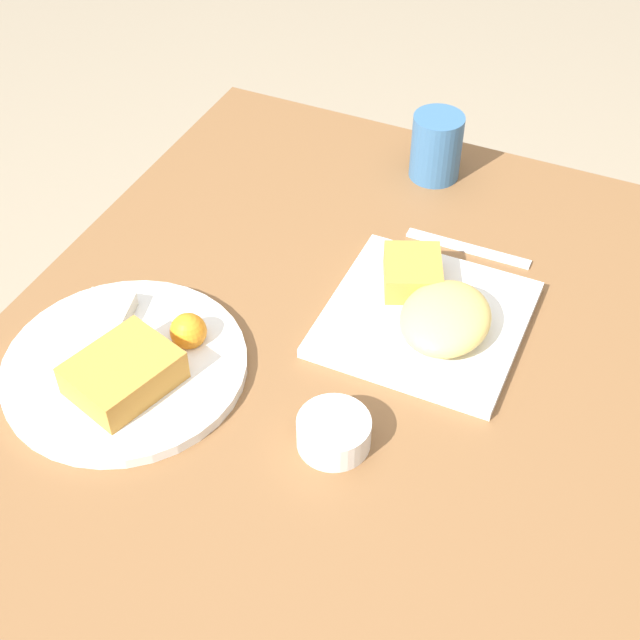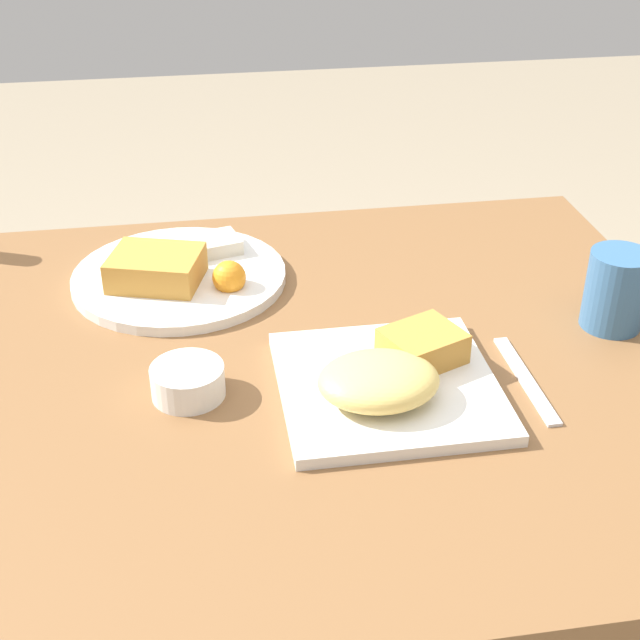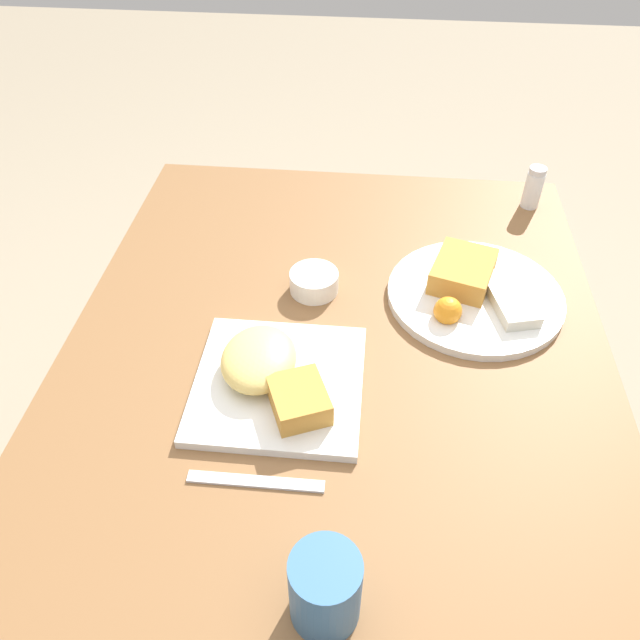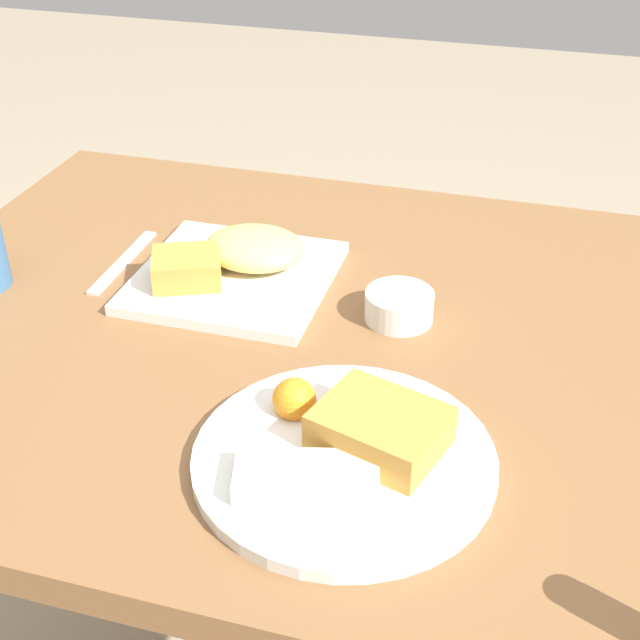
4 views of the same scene
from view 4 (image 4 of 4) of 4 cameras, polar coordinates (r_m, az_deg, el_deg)
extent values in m
cube|color=brown|center=(1.05, -1.72, -1.15)|extent=(1.01, 0.83, 0.04)
cylinder|color=brown|center=(1.54, 19.00, -8.38)|extent=(0.05, 0.05, 0.72)
cylinder|color=brown|center=(1.69, -12.40, -3.07)|extent=(0.05, 0.05, 0.72)
cube|color=white|center=(1.13, -5.50, 2.75)|extent=(0.24, 0.24, 0.01)
ellipsoid|color=#EFCC6B|center=(1.13, -4.20, 4.62)|extent=(0.13, 0.11, 0.04)
cube|color=#C68938|center=(1.10, -8.52, 3.31)|extent=(0.10, 0.10, 0.04)
cylinder|color=white|center=(0.84, 1.55, -8.94)|extent=(0.29, 0.29, 0.01)
cube|color=#C68938|center=(0.84, 3.86, -6.96)|extent=(0.14, 0.12, 0.04)
cube|color=beige|center=(0.80, -0.86, -10.04)|extent=(0.14, 0.09, 0.02)
sphere|color=orange|center=(0.88, -1.66, -5.10)|extent=(0.04, 0.04, 0.04)
cylinder|color=white|center=(1.04, 5.09, 0.90)|extent=(0.08, 0.08, 0.04)
cylinder|color=#D1B775|center=(1.04, 5.13, 1.64)|extent=(0.07, 0.07, 0.00)
cube|color=silver|center=(1.19, -12.49, 3.66)|extent=(0.02, 0.17, 0.00)
camera|label=1|loc=(1.19, 44.71, 35.24)|focal=50.00mm
camera|label=2|loc=(1.69, 12.17, 32.30)|focal=50.00mm
camera|label=3|loc=(1.24, -40.90, 31.23)|focal=35.00mm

